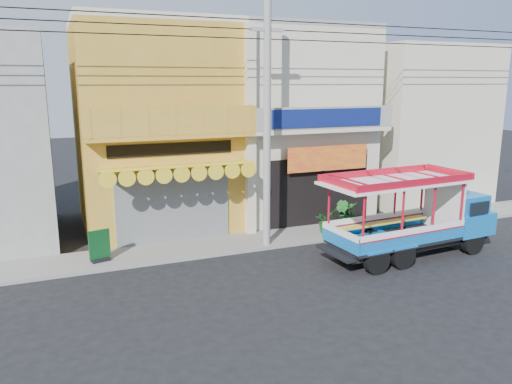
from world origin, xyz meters
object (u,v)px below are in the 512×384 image
(green_sign, at_px, (100,248))
(potted_plant_c, at_px, (352,215))
(songthaew_truck, at_px, (421,215))
(potted_plant_b, at_px, (343,214))
(potted_plant_a, at_px, (326,221))
(utility_pole, at_px, (271,108))

(green_sign, relative_size, potted_plant_c, 0.99)
(songthaew_truck, distance_m, potted_plant_c, 3.45)
(songthaew_truck, xyz_separation_m, potted_plant_b, (-0.95, 3.47, -0.76))
(potted_plant_a, distance_m, potted_plant_b, 1.03)
(songthaew_truck, height_order, potted_plant_a, songthaew_truck)
(utility_pole, xyz_separation_m, green_sign, (-5.93, 0.45, -4.47))
(utility_pole, height_order, potted_plant_b, utility_pole)
(green_sign, relative_size, potted_plant_a, 1.12)
(potted_plant_a, bearing_deg, green_sign, 142.89)
(potted_plant_a, relative_size, potted_plant_b, 0.86)
(green_sign, bearing_deg, potted_plant_c, 1.04)
(songthaew_truck, bearing_deg, potted_plant_c, 100.42)
(potted_plant_c, bearing_deg, potted_plant_a, -40.60)
(utility_pole, xyz_separation_m, potted_plant_b, (3.55, 0.80, -4.36))
(songthaew_truck, distance_m, potted_plant_b, 3.68)
(potted_plant_b, bearing_deg, green_sign, 74.71)
(potted_plant_a, height_order, potted_plant_b, potted_plant_b)
(potted_plant_c, bearing_deg, utility_pole, -39.11)
(potted_plant_a, height_order, potted_plant_c, potted_plant_c)
(green_sign, height_order, potted_plant_c, potted_plant_c)
(potted_plant_a, xyz_separation_m, potted_plant_c, (1.32, 0.18, 0.06))
(green_sign, height_order, potted_plant_b, potted_plant_b)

